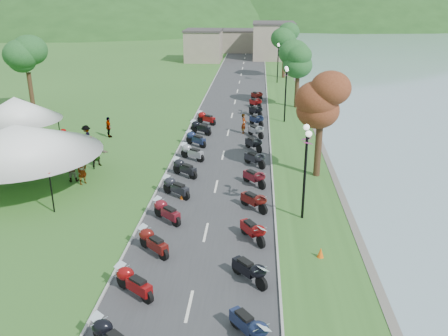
{
  "coord_description": "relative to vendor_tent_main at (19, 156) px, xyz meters",
  "views": [
    {
      "loc": [
        2.43,
        -5.17,
        11.49
      ],
      "look_at": [
        0.5,
        21.9,
        1.3
      ],
      "focal_mm": 38.0,
      "sensor_mm": 36.0,
      "label": 1
    }
  ],
  "objects": [
    {
      "name": "vendor_tent_side",
      "position": [
        -3.84,
        7.63,
        0.0
      ],
      "size": [
        4.44,
        4.44,
        4.0
      ],
      "primitive_type": null,
      "color": "white",
      "rests_on": "ground"
    },
    {
      "name": "moto_row_right",
      "position": [
        14.3,
        3.0,
        -1.45
      ],
      "size": [
        2.6,
        48.03,
        1.1
      ],
      "primitive_type": null,
      "color": "#331411",
      "rests_on": "ground"
    },
    {
      "name": "pedestrian_c",
      "position": [
        1.45,
        7.61,
        -2.0
      ],
      "size": [
        0.75,
        1.3,
        1.89
      ],
      "primitive_type": "imported",
      "rotation": [
        0.0,
        0.0,
        4.92
      ],
      "color": "slate",
      "rests_on": "ground"
    },
    {
      "name": "far_building",
      "position": [
        9.99,
        63.86,
        0.5
      ],
      "size": [
        18.0,
        16.0,
        5.0
      ],
      "primitive_type": "cube",
      "color": "gray",
      "rests_on": "ground"
    },
    {
      "name": "pedestrian_a",
      "position": [
        3.55,
        0.74,
        -2.0
      ],
      "size": [
        0.75,
        0.8,
        1.76
      ],
      "primitive_type": "imported",
      "rotation": [
        0.0,
        0.0,
        0.97
      ],
      "color": "slate",
      "rests_on": "ground"
    },
    {
      "name": "pedestrian_b",
      "position": [
        2.7,
        1.15,
        -2.0
      ],
      "size": [
        0.91,
        0.59,
        1.76
      ],
      "primitive_type": "imported",
      "rotation": [
        0.0,
        0.0,
        3.29
      ],
      "color": "slate",
      "rests_on": "ground"
    },
    {
      "name": "road",
      "position": [
        11.99,
        18.86,
        -1.99
      ],
      "size": [
        7.0,
        120.0,
        0.02
      ],
      "primitive_type": "cube",
      "color": "#38383B",
      "rests_on": "ground"
    },
    {
      "name": "hills_backdrop",
      "position": [
        11.99,
        178.86,
        -2.0
      ],
      "size": [
        360.0,
        120.0,
        76.0
      ],
      "primitive_type": null,
      "color": "#285621",
      "rests_on": "ground"
    },
    {
      "name": "vendor_tent_main",
      "position": [
        0.0,
        0.0,
        0.0
      ],
      "size": [
        6.72,
        6.72,
        4.0
      ],
      "primitive_type": null,
      "color": "white",
      "rests_on": "ground"
    },
    {
      "name": "tree_lakeside",
      "position": [
        18.44,
        3.24,
        1.93
      ],
      "size": [
        2.83,
        2.83,
        7.86
      ],
      "primitive_type": null,
      "color": "#28642A",
      "rests_on": "ground"
    },
    {
      "name": "moto_row_left",
      "position": [
        9.78,
        -4.08,
        -1.45
      ],
      "size": [
        2.6,
        41.47,
        1.1
      ],
      "primitive_type": null,
      "color": "#331411",
      "rests_on": "ground"
    }
  ]
}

